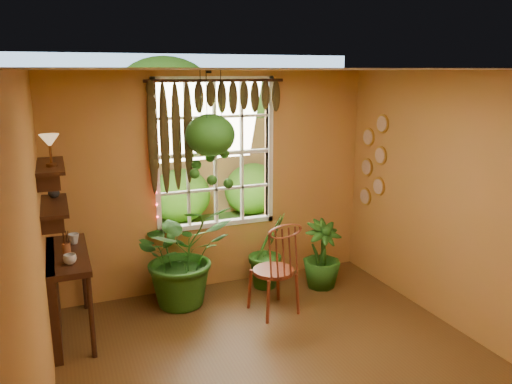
% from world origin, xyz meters
% --- Properties ---
extents(floor, '(4.50, 4.50, 0.00)m').
position_xyz_m(floor, '(0.00, 0.00, 0.00)').
color(floor, '#533717').
rests_on(floor, ground).
extents(ceiling, '(4.50, 4.50, 0.00)m').
position_xyz_m(ceiling, '(0.00, 0.00, 2.70)').
color(ceiling, white).
rests_on(ceiling, wall_back).
extents(wall_back, '(4.00, 0.00, 4.00)m').
position_xyz_m(wall_back, '(0.00, 2.25, 1.35)').
color(wall_back, '#C07C41').
rests_on(wall_back, floor).
extents(wall_left, '(0.00, 4.50, 4.50)m').
position_xyz_m(wall_left, '(-2.00, 0.00, 1.35)').
color(wall_left, '#C07C41').
rests_on(wall_left, floor).
extents(wall_right, '(0.00, 4.50, 4.50)m').
position_xyz_m(wall_right, '(2.00, 0.00, 1.35)').
color(wall_right, '#C07C41').
rests_on(wall_right, floor).
extents(window, '(1.52, 0.10, 1.86)m').
position_xyz_m(window, '(0.00, 2.28, 1.70)').
color(window, white).
rests_on(window, wall_back).
extents(valance_vine, '(1.70, 0.12, 1.10)m').
position_xyz_m(valance_vine, '(-0.08, 2.16, 2.28)').
color(valance_vine, '#38190F').
rests_on(valance_vine, window).
extents(string_lights, '(0.03, 0.03, 1.54)m').
position_xyz_m(string_lights, '(-0.76, 2.19, 1.75)').
color(string_lights, '#FF2633').
rests_on(string_lights, window).
extents(wall_plates, '(0.04, 0.32, 1.10)m').
position_xyz_m(wall_plates, '(1.98, 1.79, 1.55)').
color(wall_plates, beige).
rests_on(wall_plates, wall_right).
extents(counter_ledge, '(0.40, 1.20, 0.90)m').
position_xyz_m(counter_ledge, '(-1.91, 1.60, 0.55)').
color(counter_ledge, '#38190F').
rests_on(counter_ledge, floor).
extents(shelf_lower, '(0.25, 0.90, 0.04)m').
position_xyz_m(shelf_lower, '(-1.88, 1.60, 1.40)').
color(shelf_lower, '#38190F').
rests_on(shelf_lower, wall_left).
extents(shelf_upper, '(0.25, 0.90, 0.04)m').
position_xyz_m(shelf_upper, '(-1.88, 1.60, 1.80)').
color(shelf_upper, '#38190F').
rests_on(shelf_upper, wall_left).
extents(backyard, '(14.00, 10.00, 12.00)m').
position_xyz_m(backyard, '(0.24, 6.87, 1.28)').
color(backyard, '#265317').
rests_on(backyard, ground).
extents(windsor_chair, '(0.54, 0.56, 1.26)m').
position_xyz_m(windsor_chair, '(0.35, 1.24, 0.36)').
color(windsor_chair, maroon).
rests_on(windsor_chair, floor).
extents(potted_plant_left, '(1.21, 1.07, 1.24)m').
position_xyz_m(potted_plant_left, '(-0.55, 1.85, 0.62)').
color(potted_plant_left, '#1C4D14').
rests_on(potted_plant_left, floor).
extents(potted_plant_mid, '(0.65, 0.59, 0.96)m').
position_xyz_m(potted_plant_mid, '(0.57, 1.94, 0.48)').
color(potted_plant_mid, '#1C4D14').
rests_on(potted_plant_mid, floor).
extents(potted_plant_right, '(0.54, 0.54, 0.86)m').
position_xyz_m(potted_plant_right, '(1.19, 1.66, 0.43)').
color(potted_plant_right, '#1C4D14').
rests_on(potted_plant_right, floor).
extents(hanging_basket, '(0.56, 0.56, 1.34)m').
position_xyz_m(hanging_basket, '(-0.17, 1.89, 1.92)').
color(hanging_basket, black).
rests_on(hanging_basket, ceiling).
extents(cup_a, '(0.15, 0.15, 0.10)m').
position_xyz_m(cup_a, '(-1.78, 1.27, 0.95)').
color(cup_a, silver).
rests_on(cup_a, counter_ledge).
extents(cup_b, '(0.12, 0.12, 0.11)m').
position_xyz_m(cup_b, '(-1.72, 1.86, 0.95)').
color(cup_b, beige).
rests_on(cup_b, counter_ledge).
extents(brush_jar, '(0.08, 0.08, 0.30)m').
position_xyz_m(brush_jar, '(-1.80, 1.59, 1.02)').
color(brush_jar, '#98512C').
rests_on(brush_jar, counter_ledge).
extents(shelf_vase, '(0.12, 0.12, 0.12)m').
position_xyz_m(shelf_vase, '(-1.87, 1.90, 1.48)').
color(shelf_vase, '#B2AD99').
rests_on(shelf_vase, shelf_lower).
extents(tiffany_lamp, '(0.18, 0.18, 0.30)m').
position_xyz_m(tiffany_lamp, '(-1.86, 1.45, 2.04)').
color(tiffany_lamp, brown).
rests_on(tiffany_lamp, shelf_upper).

